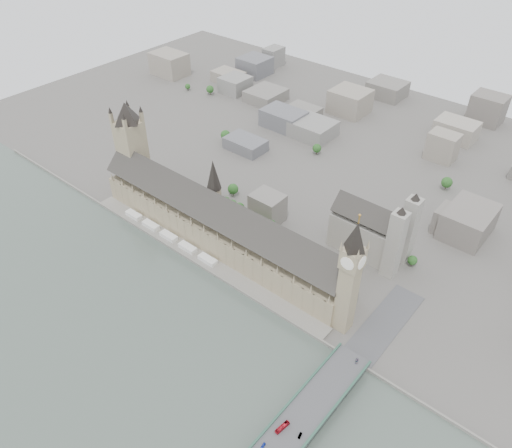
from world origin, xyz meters
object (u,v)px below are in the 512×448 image
Objects in this scene: elizabeth_tower at (351,271)px; westminster_abbey at (372,231)px; car_blue at (263,446)px; victoria_tower at (131,145)px; car_approach at (357,361)px; westminster_bridge at (293,432)px; palace_of_westminster at (219,224)px; red_bus_north at (282,427)px; car_silver at (300,435)px.

westminster_abbey is (-27.08, 87.00, -33.01)m from elizabeth_tower.
car_blue is (17.26, -116.20, -47.13)m from elizabeth_tower.
victoria_tower reaches higher than car_approach.
victoria_tower is at bearing 158.22° from westminster_bridge.
victoria_tower is 309.91m from westminster_bridge.
victoria_tower is (-122.00, 6.30, 32.50)m from palace_of_westminster.
car_blue is at bearing -39.48° from palace_of_westminster.
car_blue is (277.26, -134.20, -44.24)m from victoria_tower.
westminster_bridge is at bearing -75.89° from elizabeth_tower.
victoria_tower reaches higher than car_blue.
palace_of_westminster is 195.05m from westminster_bridge.
palace_of_westminster is at bearing -145.83° from westminster_abbey.
palace_of_westminster is 63.50× the size of car_blue.
victoria_tower is at bearing 177.04° from palace_of_westminster.
elizabeth_tower is 96.91m from westminster_abbey.
red_bus_north is 2.56× the size of car_blue.
palace_of_westminster reaches higher than car_silver.
palace_of_westminster reaches higher than westminster_bridge.
westminster_abbey is at bearing 16.50° from victoria_tower.
red_bus_north is at bearing -178.19° from car_silver.
car_blue reaches higher than car_approach.
palace_of_westminster is at bearing 149.09° from car_approach.
red_bus_north is at bearing -76.12° from westminster_abbey.
elizabeth_tower is 1.07× the size of victoria_tower.
elizabeth_tower is 10.06× the size of red_bus_north.
westminster_abbey reaches higher than westminster_bridge.
car_blue is at bearing -81.55° from elizabeth_tower.
westminster_bridge is (162.00, -107.20, -17.58)m from palace_of_westminster.
red_bus_north is at bearing -22.91° from victoria_tower.
westminster_abbey is 208.46m from car_blue.
car_approach reaches higher than westminster_bridge.
westminster_bridge is (284.00, -113.50, -50.08)m from victoria_tower.
red_bus_north is 11.57m from car_silver.
westminster_abbey is 6.36× the size of red_bus_north.
elizabeth_tower reaches higher than car_blue.
car_silver is 68.63m from car_approach.
palace_of_westminster is 193.06m from red_bus_north.
red_bus_north reaches higher than westminster_bridge.
car_silver is (6.28, -1.49, 5.81)m from westminster_bridge.
palace_of_westminster reaches higher than red_bus_north.
victoria_tower reaches higher than westminster_abbey.
car_approach is at bearing 86.06° from westminster_bridge.
westminster_abbey is 128.90m from car_approach.
westminster_bridge is 30.41× the size of red_bus_north.
westminster_bridge is 67.53m from car_approach.
car_blue is (44.34, -203.20, -14.12)m from westminster_abbey.
victoria_tower is at bearing 145.71° from car_blue.
elizabeth_tower reaches higher than red_bus_north.
westminster_bridge is 9.35m from red_bus_north.
car_approach is at bearing -13.52° from palace_of_westminster.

